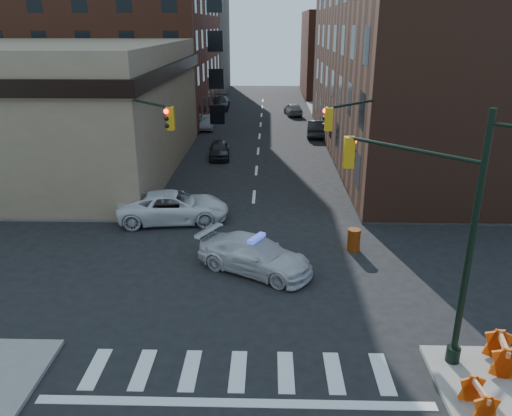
# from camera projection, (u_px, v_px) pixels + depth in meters

# --- Properties ---
(ground) EXTENTS (140.00, 140.00, 0.00)m
(ground) POSITION_uv_depth(u_px,v_px,m) (247.00, 271.00, 22.00)
(ground) COLOR black
(ground) RESTS_ON ground
(sidewalk_nw) EXTENTS (34.00, 54.50, 0.15)m
(sidewalk_nw) POSITION_uv_depth(u_px,v_px,m) (45.00, 125.00, 53.24)
(sidewalk_nw) COLOR gray
(sidewalk_nw) RESTS_ON ground
(sidewalk_ne) EXTENTS (34.00, 54.50, 0.15)m
(sidewalk_ne) POSITION_uv_depth(u_px,v_px,m) (480.00, 127.00, 52.11)
(sidewalk_ne) COLOR gray
(sidewalk_ne) RESTS_ON ground
(bank_building) EXTENTS (22.00, 22.00, 9.00)m
(bank_building) POSITION_uv_depth(u_px,v_px,m) (24.00, 107.00, 36.32)
(bank_building) COLOR #8C765B
(bank_building) RESTS_ON ground
(apartment_block) EXTENTS (25.00, 25.00, 24.00)m
(apartment_block) POSITION_uv_depth(u_px,v_px,m) (97.00, 7.00, 55.79)
(apartment_block) COLOR brown
(apartment_block) RESTS_ON ground
(commercial_row_ne) EXTENTS (14.00, 34.00, 14.00)m
(commercial_row_ne) POSITION_uv_depth(u_px,v_px,m) (419.00, 66.00, 40.34)
(commercial_row_ne) COLOR #4A2A1D
(commercial_row_ne) RESTS_ON ground
(filler_nw) EXTENTS (20.00, 18.00, 16.00)m
(filler_nw) POSITION_uv_depth(u_px,v_px,m) (161.00, 39.00, 77.74)
(filler_nw) COLOR brown
(filler_nw) RESTS_ON ground
(filler_ne) EXTENTS (16.00, 16.00, 12.00)m
(filler_ne) POSITION_uv_depth(u_px,v_px,m) (358.00, 54.00, 73.95)
(filler_ne) COLOR brown
(filler_ne) RESTS_ON ground
(signal_pole_se) EXTENTS (5.40, 5.27, 8.00)m
(signal_pole_se) POSITION_uv_depth(u_px,v_px,m) (438.00, 222.00, 15.07)
(signal_pole_se) COLOR black
(signal_pole_se) RESTS_ON sidewalk_se
(signal_pole_nw) EXTENTS (3.58, 3.67, 8.00)m
(signal_pole_nw) POSITION_uv_depth(u_px,v_px,m) (138.00, 146.00, 25.64)
(signal_pole_nw) COLOR black
(signal_pole_nw) RESTS_ON sidewalk_nw
(signal_pole_ne) EXTENTS (3.67, 3.58, 8.00)m
(signal_pole_ne) POSITION_uv_depth(u_px,v_px,m) (366.00, 147.00, 25.37)
(signal_pole_ne) COLOR black
(signal_pole_ne) RESTS_ON sidewalk_ne
(tree_ne_near) EXTENTS (3.00, 3.00, 4.85)m
(tree_ne_near) POSITION_uv_depth(u_px,v_px,m) (342.00, 103.00, 44.98)
(tree_ne_near) COLOR black
(tree_ne_near) RESTS_ON sidewalk_ne
(tree_ne_far) EXTENTS (3.00, 3.00, 4.85)m
(tree_ne_far) POSITION_uv_depth(u_px,v_px,m) (332.00, 92.00, 52.48)
(tree_ne_far) COLOR black
(tree_ne_far) RESTS_ON sidewalk_ne
(police_car) EXTENTS (5.62, 4.41, 1.52)m
(police_car) POSITION_uv_depth(u_px,v_px,m) (255.00, 255.00, 21.73)
(police_car) COLOR silver
(police_car) RESTS_ON ground
(pickup) EXTENTS (6.27, 3.46, 1.66)m
(pickup) POSITION_uv_depth(u_px,v_px,m) (173.00, 207.00, 27.25)
(pickup) COLOR silver
(pickup) RESTS_ON ground
(parked_car_wnear) EXTENTS (1.93, 4.11, 1.36)m
(parked_car_wnear) POSITION_uv_depth(u_px,v_px,m) (219.00, 150.00, 40.27)
(parked_car_wnear) COLOR black
(parked_car_wnear) RESTS_ON ground
(parked_car_wfar) EXTENTS (1.59, 4.23, 1.38)m
(parked_car_wfar) POSITION_uv_depth(u_px,v_px,m) (207.00, 122.00, 51.44)
(parked_car_wfar) COLOR gray
(parked_car_wfar) RESTS_ON ground
(parked_car_wdeep) EXTENTS (2.41, 5.65, 1.62)m
(parked_car_wdeep) POSITION_uv_depth(u_px,v_px,m) (220.00, 103.00, 63.07)
(parked_car_wdeep) COLOR black
(parked_car_wdeep) RESTS_ON ground
(parked_car_enear) EXTENTS (2.11, 4.86, 1.56)m
(parked_car_enear) POSITION_uv_depth(u_px,v_px,m) (316.00, 128.00, 48.11)
(parked_car_enear) COLOR black
(parked_car_enear) RESTS_ON ground
(parked_car_efar) EXTENTS (2.30, 4.51, 1.47)m
(parked_car_efar) POSITION_uv_depth(u_px,v_px,m) (293.00, 109.00, 59.17)
(parked_car_efar) COLOR gray
(parked_car_efar) RESTS_ON ground
(pedestrian_a) EXTENTS (0.58, 0.38, 1.58)m
(pedestrian_a) POSITION_uv_depth(u_px,v_px,m) (132.00, 190.00, 29.59)
(pedestrian_a) COLOR black
(pedestrian_a) RESTS_ON sidewalk_nw
(pedestrian_b) EXTENTS (1.08, 0.93, 1.92)m
(pedestrian_b) POSITION_uv_depth(u_px,v_px,m) (75.00, 186.00, 29.83)
(pedestrian_b) COLOR black
(pedestrian_b) RESTS_ON sidewalk_nw
(pedestrian_c) EXTENTS (1.24, 1.02, 1.98)m
(pedestrian_c) POSITION_uv_depth(u_px,v_px,m) (34.00, 194.00, 28.29)
(pedestrian_c) COLOR #1D232B
(pedestrian_c) RESTS_ON sidewalk_nw
(barrel_road) EXTENTS (0.72, 0.72, 1.10)m
(barrel_road) POSITION_uv_depth(u_px,v_px,m) (354.00, 240.00, 23.76)
(barrel_road) COLOR #E94A0A
(barrel_road) RESTS_ON ground
(barrel_bank) EXTENTS (0.64, 0.64, 0.96)m
(barrel_bank) POSITION_uv_depth(u_px,v_px,m) (166.00, 210.00, 27.80)
(barrel_bank) COLOR orange
(barrel_bank) RESTS_ON ground
(barricade_se_a) EXTENTS (0.90, 1.42, 0.99)m
(barricade_se_a) POSITION_uv_depth(u_px,v_px,m) (501.00, 354.00, 15.40)
(barricade_se_a) COLOR red
(barricade_se_a) RESTS_ON sidewalk_se
(barricade_se_c) EXTENTS (0.63, 1.13, 0.82)m
(barricade_se_c) POSITION_uv_depth(u_px,v_px,m) (478.00, 399.00, 13.67)
(barricade_se_c) COLOR #D25809
(barricade_se_c) RESTS_ON sidewalk_se
(barricade_nw_a) EXTENTS (1.31, 0.71, 0.95)m
(barricade_nw_a) POSITION_uv_depth(u_px,v_px,m) (92.00, 204.00, 28.24)
(barricade_nw_a) COLOR #D4650A
(barricade_nw_a) RESTS_ON sidewalk_nw
(barricade_nw_b) EXTENTS (1.25, 0.66, 0.92)m
(barricade_nw_b) POSITION_uv_depth(u_px,v_px,m) (38.00, 207.00, 27.89)
(barricade_nw_b) COLOR #E0570A
(barricade_nw_b) RESTS_ON sidewalk_nw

